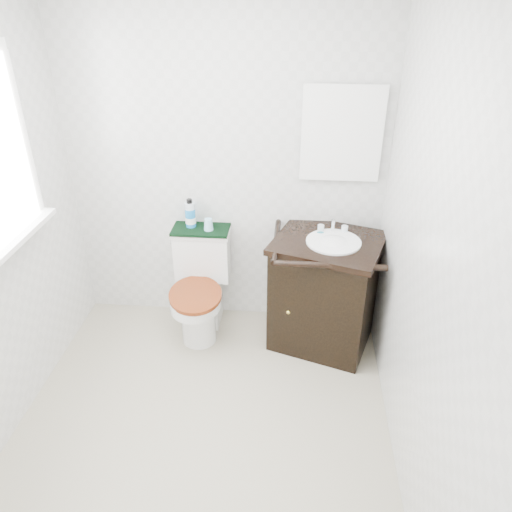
# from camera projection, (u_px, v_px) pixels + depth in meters

# --- Properties ---
(floor) EXTENTS (2.40, 2.40, 0.00)m
(floor) POSITION_uv_depth(u_px,v_px,m) (202.00, 429.00, 2.95)
(floor) COLOR #BAB296
(floor) RESTS_ON ground
(wall_back) EXTENTS (2.40, 0.00, 2.40)m
(wall_back) POSITION_uv_depth(u_px,v_px,m) (224.00, 167.00, 3.39)
(wall_back) COLOR silver
(wall_back) RESTS_ON ground
(wall_front) EXTENTS (2.40, 0.00, 2.40)m
(wall_front) POSITION_uv_depth(u_px,v_px,m) (96.00, 472.00, 1.31)
(wall_front) COLOR silver
(wall_front) RESTS_ON ground
(wall_right) EXTENTS (0.00, 2.40, 2.40)m
(wall_right) POSITION_uv_depth(u_px,v_px,m) (426.00, 262.00, 2.27)
(wall_right) COLOR silver
(wall_right) RESTS_ON ground
(mirror) EXTENTS (0.50, 0.02, 0.60)m
(mirror) POSITION_uv_depth(u_px,v_px,m) (342.00, 134.00, 3.19)
(mirror) COLOR silver
(mirror) RESTS_ON wall_back
(toilet) EXTENTS (0.43, 0.64, 0.76)m
(toilet) POSITION_uv_depth(u_px,v_px,m) (201.00, 290.00, 3.63)
(toilet) COLOR white
(toilet) RESTS_ON floor
(vanity) EXTENTS (0.84, 0.77, 0.92)m
(vanity) POSITION_uv_depth(u_px,v_px,m) (325.00, 290.00, 3.46)
(vanity) COLOR black
(vanity) RESTS_ON floor
(trash_bin) EXTENTS (0.22, 0.18, 0.28)m
(trash_bin) POSITION_uv_depth(u_px,v_px,m) (285.00, 305.00, 3.79)
(trash_bin) COLOR silver
(trash_bin) RESTS_ON floor
(towel) EXTENTS (0.40, 0.22, 0.02)m
(towel) POSITION_uv_depth(u_px,v_px,m) (201.00, 229.00, 3.52)
(towel) COLOR black
(towel) RESTS_ON toilet
(mouthwash_bottle) EXTENTS (0.07, 0.07, 0.21)m
(mouthwash_bottle) POSITION_uv_depth(u_px,v_px,m) (190.00, 214.00, 3.50)
(mouthwash_bottle) COLOR #177BC8
(mouthwash_bottle) RESTS_ON towel
(cup) EXTENTS (0.07, 0.07, 0.08)m
(cup) POSITION_uv_depth(u_px,v_px,m) (208.00, 224.00, 3.48)
(cup) COLOR #9ADBFC
(cup) RESTS_ON towel
(soap_bar) EXTENTS (0.06, 0.04, 0.02)m
(soap_bar) POSITION_uv_depth(u_px,v_px,m) (320.00, 233.00, 3.34)
(soap_bar) COLOR #1A6D7F
(soap_bar) RESTS_ON vanity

